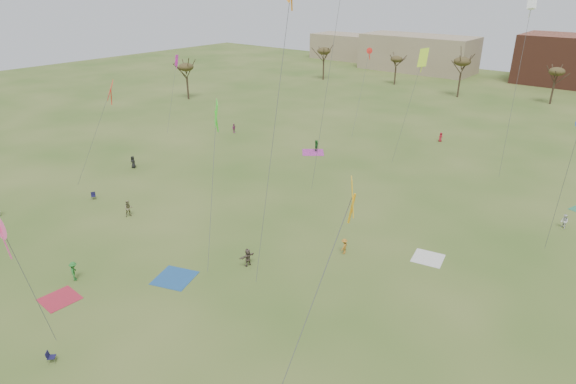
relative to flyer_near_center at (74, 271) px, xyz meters
The scene contains 21 objects.
ground 11.54m from the flyer_near_center, 26.43° to the left, with size 260.00×260.00×0.00m, color #32541A.
flyer_near_center is the anchor object (origin of this frame).
spectator_fore_b 12.62m from the flyer_near_center, 124.63° to the left, with size 0.93×0.72×1.90m, color olive.
spectator_fore_c 15.26m from the flyer_near_center, 47.97° to the left, with size 1.60×0.51×1.73m, color brown.
flyer_mid_a 28.06m from the flyer_near_center, 135.34° to the left, with size 0.85×0.55×1.74m, color black.
flyer_mid_b 24.64m from the flyer_near_center, 49.68° to the left, with size 1.01×0.58×1.56m, color #B47321.
spectator_mid_d 46.08m from the flyer_near_center, 117.34° to the left, with size 0.94×0.39×1.61m, color #AF498A.
spectator_mid_e 49.16m from the flyer_near_center, 50.50° to the left, with size 0.77×0.60×1.59m, color silver.
flyer_far_a 42.25m from the flyer_near_center, 95.81° to the left, with size 1.62×0.52×1.75m, color #216425.
flyer_far_b 59.43m from the flyer_near_center, 81.54° to the left, with size 0.74×0.48×1.52m, color #A41C28.
blanket_red 2.98m from the flyer_near_center, 54.55° to the right, with size 2.76×2.76×0.03m, color #B52438.
blanket_blue 8.75m from the flyer_near_center, 40.72° to the left, with size 3.24×3.24×0.03m, color #215492.
blanket_cream 32.36m from the flyer_near_center, 45.48° to the left, with size 2.75×2.75×0.03m, color white.
blanket_plum 41.33m from the flyer_near_center, 95.86° to the left, with size 3.26×3.26×0.03m, color #B03696.
camp_chair_left 17.82m from the flyer_near_center, 144.53° to the left, with size 0.73×0.71×0.87m.
camp_chair_center 10.34m from the flyer_near_center, 37.25° to the right, with size 0.74×0.74×0.87m.
kites_aloft 35.61m from the flyer_near_center, 68.34° to the left, with size 75.50×60.78×26.55m.
tree_line 84.80m from the flyer_near_center, 84.94° to the left, with size 117.44×49.32×8.91m.
building_tan 122.70m from the flyer_near_center, 101.62° to the left, with size 32.00×14.00×10.00m, color #937F60.
building_brick 126.16m from the flyer_near_center, 83.03° to the left, with size 26.00×16.00×12.00m, color brown.
building_tan_west 138.42m from the flyer_near_center, 113.28° to the left, with size 20.00×12.00×8.00m, color #937F60.
Camera 1 is at (26.93, -21.12, 24.20)m, focal length 30.06 mm.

